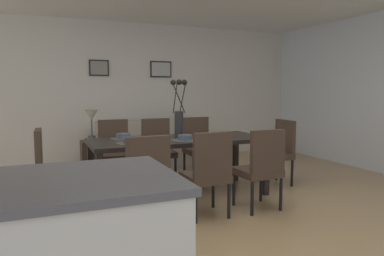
# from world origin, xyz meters

# --- Properties ---
(ground_plane) EXTENTS (9.00, 9.00, 0.00)m
(ground_plane) POSITION_xyz_m (0.00, 0.00, 0.00)
(ground_plane) COLOR tan
(back_wall_panel) EXTENTS (9.00, 0.10, 2.60)m
(back_wall_panel) POSITION_xyz_m (0.00, 3.25, 1.30)
(back_wall_panel) COLOR silver
(back_wall_panel) RESTS_ON ground
(dining_table) EXTENTS (2.20, 0.90, 0.74)m
(dining_table) POSITION_xyz_m (0.15, 0.63, 0.67)
(dining_table) COLOR black
(dining_table) RESTS_ON ground
(dining_chair_near_left) EXTENTS (0.46, 0.46, 0.92)m
(dining_chair_near_left) POSITION_xyz_m (-0.53, -0.25, 0.51)
(dining_chair_near_left) COLOR #3D2D23
(dining_chair_near_left) RESTS_ON ground
(dining_chair_near_right) EXTENTS (0.44, 0.44, 0.92)m
(dining_chair_near_right) POSITION_xyz_m (-0.49, 1.51, 0.51)
(dining_chair_near_right) COLOR #3D2D23
(dining_chair_near_right) RESTS_ON ground
(dining_chair_far_left) EXTENTS (0.44, 0.44, 0.92)m
(dining_chair_far_left) POSITION_xyz_m (0.15, -0.22, 0.51)
(dining_chair_far_left) COLOR #3D2D23
(dining_chair_far_left) RESTS_ON ground
(dining_chair_far_right) EXTENTS (0.46, 0.46, 0.92)m
(dining_chair_far_right) POSITION_xyz_m (0.13, 1.47, 0.51)
(dining_chair_far_right) COLOR #3D2D23
(dining_chair_far_right) RESTS_ON ground
(dining_chair_mid_left) EXTENTS (0.45, 0.45, 0.92)m
(dining_chair_mid_left) POSITION_xyz_m (0.80, -0.24, 0.51)
(dining_chair_mid_left) COLOR #3D2D23
(dining_chair_mid_left) RESTS_ON ground
(dining_chair_mid_right) EXTENTS (0.45, 0.45, 0.92)m
(dining_chair_mid_right) POSITION_xyz_m (0.79, 1.47, 0.51)
(dining_chair_mid_right) COLOR #3D2D23
(dining_chair_mid_right) RESTS_ON ground
(dining_chair_head_west) EXTENTS (0.46, 0.46, 0.92)m
(dining_chair_head_west) POSITION_xyz_m (-1.36, 0.63, 0.51)
(dining_chair_head_west) COLOR #3D2D23
(dining_chair_head_west) RESTS_ON ground
(dining_chair_head_east) EXTENTS (0.46, 0.46, 0.92)m
(dining_chair_head_east) POSITION_xyz_m (1.66, 0.63, 0.51)
(dining_chair_head_east) COLOR #3D2D23
(dining_chair_head_east) RESTS_ON ground
(centerpiece_vase) EXTENTS (0.21, 0.23, 0.73)m
(centerpiece_vase) POSITION_xyz_m (0.15, 0.64, 1.02)
(centerpiece_vase) COLOR #232326
(centerpiece_vase) RESTS_ON dining_table
(placemat_near_left) EXTENTS (0.32, 0.32, 0.01)m
(placemat_near_left) POSITION_xyz_m (-0.51, 0.43, 0.74)
(placemat_near_left) COLOR #4C4742
(placemat_near_left) RESTS_ON dining_table
(bowl_near_left) EXTENTS (0.17, 0.17, 0.07)m
(bowl_near_left) POSITION_xyz_m (-0.51, 0.43, 0.78)
(bowl_near_left) COLOR #475166
(bowl_near_left) RESTS_ON dining_table
(placemat_near_right) EXTENTS (0.32, 0.32, 0.01)m
(placemat_near_right) POSITION_xyz_m (-0.51, 0.84, 0.74)
(placemat_near_right) COLOR #4C4742
(placemat_near_right) RESTS_ON dining_table
(bowl_near_right) EXTENTS (0.17, 0.17, 0.07)m
(bowl_near_right) POSITION_xyz_m (-0.51, 0.84, 0.78)
(bowl_near_right) COLOR #475166
(bowl_near_right) RESTS_ON dining_table
(placemat_far_left) EXTENTS (0.32, 0.32, 0.01)m
(placemat_far_left) POSITION_xyz_m (0.15, 0.43, 0.74)
(placemat_far_left) COLOR #4C4742
(placemat_far_left) RESTS_ON dining_table
(bowl_far_left) EXTENTS (0.17, 0.17, 0.07)m
(bowl_far_left) POSITION_xyz_m (0.15, 0.43, 0.78)
(bowl_far_left) COLOR #475166
(bowl_far_left) RESTS_ON dining_table
(sofa) EXTENTS (1.94, 0.84, 0.80)m
(sofa) POSITION_xyz_m (0.39, 2.51, 0.28)
(sofa) COLOR #A89E8E
(sofa) RESTS_ON ground
(side_table) EXTENTS (0.36, 0.36, 0.52)m
(side_table) POSITION_xyz_m (-0.69, 2.42, 0.26)
(side_table) COLOR #33261E
(side_table) RESTS_ON ground
(table_lamp) EXTENTS (0.22, 0.22, 0.51)m
(table_lamp) POSITION_xyz_m (-0.69, 2.42, 0.89)
(table_lamp) COLOR #4C4C51
(table_lamp) RESTS_ON side_table
(framed_picture_left) EXTENTS (0.35, 0.03, 0.29)m
(framed_picture_left) POSITION_xyz_m (-0.44, 3.18, 1.74)
(framed_picture_left) COLOR black
(framed_picture_center) EXTENTS (0.42, 0.03, 0.31)m
(framed_picture_center) POSITION_xyz_m (0.74, 3.18, 1.74)
(framed_picture_center) COLOR black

